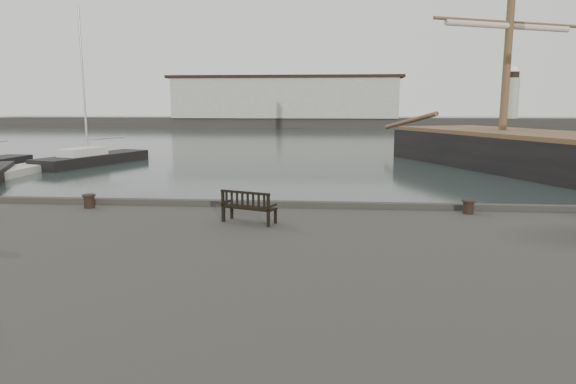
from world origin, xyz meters
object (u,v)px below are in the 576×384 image
object	(u,v)px
bollard_left	(89,201)
yacht_d	(93,161)
bench	(249,213)
bollard_right	(468,207)

from	to	relation	value
bollard_left	yacht_d	bearing A→B (deg)	115.25
bench	yacht_d	size ratio (longest dim) A/B	0.13
bench	yacht_d	bearing A→B (deg)	143.81
bollard_left	bench	bearing A→B (deg)	-16.84
bollard_left	bollard_right	xyz separation A→B (m)	(11.72, 0.12, -0.01)
bench	bollard_left	xyz separation A→B (m)	(-5.36, 1.62, -0.07)
bollard_right	yacht_d	world-z (taller)	yacht_d
bench	bollard_left	bearing A→B (deg)	-175.95
bollard_right	yacht_d	size ratio (longest dim) A/B	0.03
bollard_left	yacht_d	size ratio (longest dim) A/B	0.03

